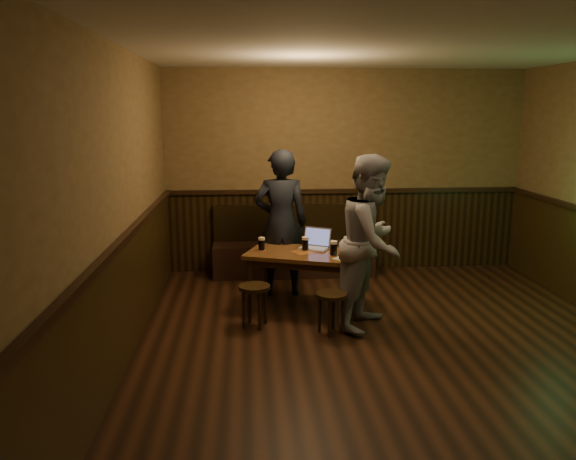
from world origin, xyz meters
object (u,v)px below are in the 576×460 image
(bench, at_px, (293,252))
(person_grey, at_px, (372,242))
(laptop, at_px, (315,243))
(pint_left, at_px, (262,244))
(person_suit, at_px, (281,223))
(pint_right, at_px, (334,248))
(pub_table, at_px, (304,260))
(stool_left, at_px, (254,294))
(stool_right, at_px, (332,301))
(pint_mid, at_px, (305,244))

(bench, bearing_deg, person_grey, -71.85)
(laptop, bearing_deg, pint_left, -145.62)
(person_suit, height_order, person_grey, person_grey)
(person_suit, xyz_separation_m, person_grey, (0.87, -1.11, 0.01))
(pint_right, relative_size, laptop, 0.40)
(pub_table, relative_size, stool_left, 3.17)
(stool_right, relative_size, pint_right, 2.58)
(pub_table, distance_m, pint_mid, 0.19)
(stool_left, distance_m, pint_mid, 0.91)
(bench, height_order, person_suit, person_suit)
(pint_left, height_order, person_suit, person_suit)
(bench, xyz_separation_m, pint_left, (-0.47, -1.31, 0.43))
(stool_left, relative_size, pint_mid, 2.79)
(pint_right, bearing_deg, laptop, 114.69)
(pub_table, xyz_separation_m, pint_right, (0.31, -0.17, 0.17))
(pint_mid, bearing_deg, person_suit, 117.33)
(pint_right, bearing_deg, bench, 100.91)
(bench, height_order, person_grey, person_grey)
(pub_table, relative_size, laptop, 3.40)
(pint_right, height_order, person_suit, person_suit)
(person_suit, bearing_deg, pub_table, 112.65)
(pint_left, bearing_deg, pint_right, -20.48)
(stool_left, distance_m, stool_right, 0.82)
(bench, bearing_deg, pint_right, -79.09)
(pub_table, bearing_deg, person_grey, -20.34)
(stool_right, bearing_deg, bench, 95.44)
(stool_left, height_order, pint_mid, pint_mid)
(pint_mid, bearing_deg, pub_table, -106.56)
(bench, xyz_separation_m, person_suit, (-0.23, -0.87, 0.59))
(bench, distance_m, laptop, 1.33)
(bench, distance_m, pint_right, 1.69)
(pint_right, xyz_separation_m, person_grey, (0.34, -0.38, 0.15))
(bench, xyz_separation_m, pub_table, (-0.00, -1.43, 0.27))
(pint_mid, bearing_deg, pint_right, -41.04)
(pub_table, height_order, pint_right, pint_right)
(bench, distance_m, person_grey, 2.16)
(stool_left, xyz_separation_m, pint_mid, (0.59, 0.57, 0.39))
(bench, distance_m, pub_table, 1.45)
(pint_right, bearing_deg, pub_table, 150.51)
(pub_table, height_order, person_suit, person_suit)
(stool_right, bearing_deg, person_suit, 108.37)
(laptop, bearing_deg, person_suit, 163.71)
(stool_right, bearing_deg, pint_right, 80.00)
(pint_mid, relative_size, person_suit, 0.09)
(pint_mid, distance_m, laptop, 0.16)
(pint_right, bearing_deg, stool_right, -100.00)
(person_grey, bearing_deg, laptop, 67.16)
(pub_table, height_order, stool_left, pub_table)
(person_suit, bearing_deg, pint_left, 61.16)
(stool_right, height_order, laptop, laptop)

